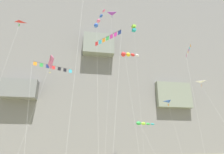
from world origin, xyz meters
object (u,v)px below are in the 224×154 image
at_px(kite_delta_upper_left, 170,106).
at_px(kite_diamond_high_center, 51,63).
at_px(kite_windsock_far_left, 98,21).
at_px(kite_windsock_upper_right, 143,124).
at_px(kite_delta_mid_center, 18,24).
at_px(kite_banner_upper_mid, 108,40).
at_px(kite_windsock_low_right, 128,55).
at_px(kite_banner_high_left, 53,69).
at_px(kite_box_mid_right, 134,29).
at_px(kite_banner_front_field, 189,56).
at_px(kite_delta_far_right, 202,87).
at_px(kite_delta_near_cliff, 112,20).

xyz_separation_m(kite_delta_upper_left, kite_diamond_high_center, (-25.65, -10.26, 4.34)).
bearing_deg(kite_delta_upper_left, kite_windsock_far_left, -141.05).
bearing_deg(kite_windsock_upper_right, kite_delta_mid_center, -173.85).
distance_m(kite_delta_mid_center, kite_windsock_far_left, 17.68).
distance_m(kite_banner_upper_mid, kite_windsock_low_right, 10.51).
bearing_deg(kite_delta_mid_center, kite_banner_high_left, -16.99).
relative_size(kite_banner_upper_mid, kite_box_mid_right, 0.47).
bearing_deg(kite_diamond_high_center, kite_windsock_upper_right, 20.45).
xyz_separation_m(kite_banner_front_field, kite_windsock_far_left, (-20.27, -7.54, 1.00)).
distance_m(kite_banner_upper_mid, kite_windsock_upper_right, 20.27).
bearing_deg(kite_delta_upper_left, kite_banner_upper_mid, -131.77).
bearing_deg(kite_diamond_high_center, kite_banner_high_left, 79.82).
relative_size(kite_delta_far_right, kite_banner_front_field, 0.56).
distance_m(kite_delta_far_right, kite_windsock_far_left, 20.90).
relative_size(kite_windsock_upper_right, kite_diamond_high_center, 0.41).
bearing_deg(kite_windsock_upper_right, kite_windsock_low_right, -123.25).
bearing_deg(kite_windsock_low_right, kite_windsock_far_left, -144.02).
distance_m(kite_delta_upper_left, kite_windsock_low_right, 17.51).
bearing_deg(kite_windsock_far_left, kite_banner_upper_mid, -78.11).
height_order(kite_delta_upper_left, kite_windsock_upper_right, kite_delta_upper_left).
xyz_separation_m(kite_box_mid_right, kite_diamond_high_center, (-18.80, -13.12, -17.66)).
distance_m(kite_delta_mid_center, kite_diamond_high_center, 12.89).
xyz_separation_m(kite_windsock_low_right, kite_box_mid_right, (5.41, 13.25, 15.05)).
distance_m(kite_delta_upper_left, kite_banner_front_field, 11.98).
height_order(kite_windsock_low_right, kite_banner_front_field, kite_banner_front_field).
relative_size(kite_delta_upper_left, kite_banner_front_field, 0.52).
height_order(kite_box_mid_right, kite_diamond_high_center, kite_box_mid_right).
bearing_deg(kite_windsock_upper_right, kite_delta_far_right, -47.52).
height_order(kite_delta_near_cliff, kite_delta_mid_center, kite_delta_near_cliff).
xyz_separation_m(kite_banner_upper_mid, kite_windsock_low_right, (4.95, 8.87, 2.71)).
distance_m(kite_delta_far_right, kite_banner_high_left, 26.08).
relative_size(kite_windsock_low_right, kite_windsock_upper_right, 2.73).
xyz_separation_m(kite_delta_near_cliff, kite_delta_mid_center, (-19.82, -6.03, -7.91)).
distance_m(kite_banner_high_left, kite_diamond_high_center, 1.53).
bearing_deg(kite_banner_upper_mid, kite_delta_mid_center, 141.39).
xyz_separation_m(kite_windsock_low_right, kite_delta_mid_center, (-21.11, 4.03, 6.94)).
xyz_separation_m(kite_delta_upper_left, kite_windsock_upper_right, (-7.81, -3.61, -4.55)).
bearing_deg(kite_diamond_high_center, kite_delta_near_cliff, 39.36).
bearing_deg(kite_windsock_low_right, kite_delta_far_right, -9.14).
bearing_deg(kite_box_mid_right, kite_windsock_far_left, -122.84).
xyz_separation_m(kite_delta_mid_center, kite_diamond_high_center, (7.72, -3.90, -9.55)).
height_order(kite_windsock_low_right, kite_windsock_upper_right, kite_windsock_low_right).
height_order(kite_delta_near_cliff, kite_banner_front_field, kite_delta_near_cliff).
bearing_deg(kite_banner_high_left, kite_delta_near_cliff, 35.57).
bearing_deg(kite_diamond_high_center, kite_banner_front_field, 6.39).
bearing_deg(kite_windsock_low_right, kite_banner_upper_mid, -119.18).
relative_size(kite_delta_near_cliff, kite_diamond_high_center, 2.00).
relative_size(kite_banner_high_left, kite_delta_mid_center, 0.61).
height_order(kite_banner_high_left, kite_windsock_far_left, kite_windsock_far_left).
distance_m(kite_box_mid_right, kite_banner_high_left, 28.38).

